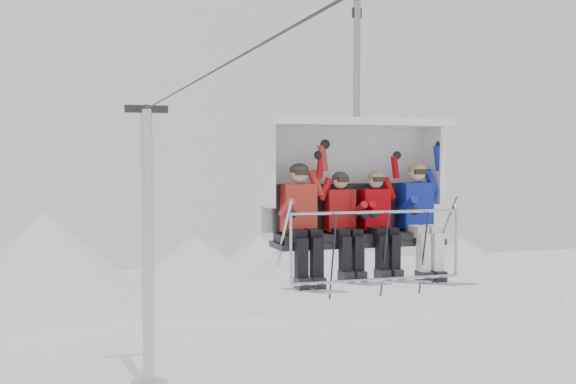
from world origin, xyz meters
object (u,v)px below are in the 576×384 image
object	(u,v)px
chairlift_carrier	(352,180)
skier_center_left	(343,220)
skier_far_right	(419,214)
lift_tower_right	(148,269)
skier_center_right	(378,219)
skier_far_left	(301,217)

from	to	relation	value
chairlift_carrier	skier_center_left	xyz separation A→B (m)	(-0.27, -0.32, -0.53)
chairlift_carrier	skier_far_right	xyz separation A→B (m)	(0.88, -0.30, -0.47)
lift_tower_right	skier_far_right	world-z (taller)	lift_tower_right
skier_center_right	skier_far_right	world-z (taller)	skier_far_right
lift_tower_right	skier_center_left	world-z (taller)	lift_tower_right
lift_tower_right	chairlift_carrier	world-z (taller)	lift_tower_right
skier_center_left	skier_center_right	bearing A→B (deg)	-0.02
skier_far_left	skier_far_right	size ratio (longest dim) A/B	1.00
skier_far_right	skier_far_left	bearing A→B (deg)	180.00
skier_far_left	skier_far_right	xyz separation A→B (m)	(1.74, 0.00, 0.00)
chairlift_carrier	lift_tower_right	bearing A→B (deg)	90.00
lift_tower_right	skier_far_left	size ratio (longest dim) A/B	7.84
chairlift_carrier	skier_far_right	bearing A→B (deg)	-19.07
lift_tower_right	skier_far_left	xyz separation A→B (m)	(-0.86, -25.29, 4.46)
lift_tower_right	skier_center_left	distance (m)	25.69
chairlift_carrier	skier_far_left	world-z (taller)	chairlift_carrier
skier_center_right	skier_far_left	bearing A→B (deg)	179.25
skier_center_left	skier_far_left	bearing A→B (deg)	178.60
skier_far_left	skier_far_right	distance (m)	1.74
skier_far_left	skier_center_right	bearing A→B (deg)	-0.75
skier_center_left	skier_far_right	distance (m)	1.15
lift_tower_right	skier_center_right	size ratio (longest dim) A/B	7.99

